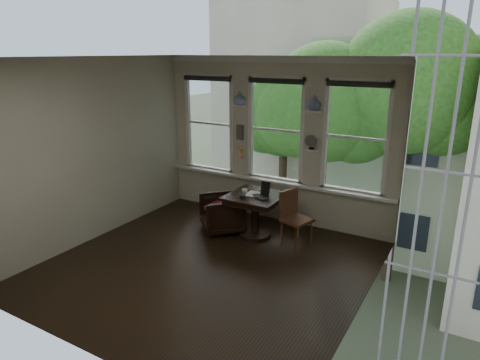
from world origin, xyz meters
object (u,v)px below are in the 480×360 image
Objects in this scene: table at (255,216)px; side_chair_right at (297,219)px; armchair_left at (222,213)px; laptop at (257,198)px; mug at (245,192)px.

side_chair_right is (0.76, 0.00, 0.09)m from table.
laptop is at bearing 40.34° from armchair_left.
mug is at bearing -160.26° from laptop.
table is 2.81× the size of laptop.
table is 0.63m from armchair_left.
side_chair_right is 2.88× the size of laptop.
laptop is (-0.66, -0.14, 0.30)m from side_chair_right.
table is 0.98× the size of side_chair_right.
armchair_left is at bearing 111.24° from side_chair_right.
armchair_left is at bearing -151.76° from laptop.
armchair_left is 6.63× the size of mug.
side_chair_right is 0.99m from mug.
table is at bearing 159.28° from laptop.
laptop is at bearing 119.60° from side_chair_right.
laptop is 2.97× the size of mug.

